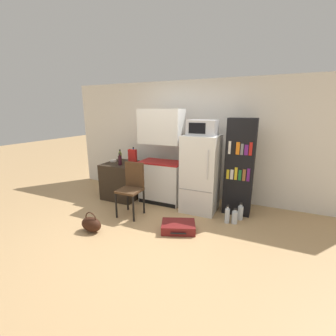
{
  "coord_description": "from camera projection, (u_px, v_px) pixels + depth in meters",
  "views": [
    {
      "loc": [
        1.56,
        -2.74,
        1.9
      ],
      "look_at": [
        -0.05,
        0.85,
        0.89
      ],
      "focal_mm": 24.0,
      "sensor_mm": 36.0,
      "label": 1
    }
  ],
  "objects": [
    {
      "name": "suitcase_large_flat",
      "position": [
        178.0,
        227.0,
        3.64
      ],
      "size": [
        0.64,
        0.54,
        0.14
      ],
      "rotation": [
        0.0,
        0.0,
        0.37
      ],
      "color": "maroon",
      "rests_on": "ground_plane"
    },
    {
      "name": "cereal_box",
      "position": [
        133.0,
        156.0,
        4.89
      ],
      "size": [
        0.19,
        0.07,
        0.3
      ],
      "color": "red",
      "rests_on": "side_table"
    },
    {
      "name": "wall_back",
      "position": [
        200.0,
        141.0,
        4.89
      ],
      "size": [
        6.4,
        0.1,
        2.52
      ],
      "color": "white",
      "rests_on": "ground_plane"
    },
    {
      "name": "handbag",
      "position": [
        91.0,
        224.0,
        3.61
      ],
      "size": [
        0.36,
        0.2,
        0.33
      ],
      "color": "#33190F",
      "rests_on": "ground_plane"
    },
    {
      "name": "bookshelf",
      "position": [
        239.0,
        167.0,
        4.12
      ],
      "size": [
        0.5,
        0.34,
        1.78
      ],
      "color": "black",
      "rests_on": "ground_plane"
    },
    {
      "name": "bottle_olive_oil",
      "position": [
        120.0,
        158.0,
        4.8
      ],
      "size": [
        0.07,
        0.07,
        0.32
      ],
      "color": "#566619",
      "rests_on": "side_table"
    },
    {
      "name": "bottle_wine_dark",
      "position": [
        120.0,
        160.0,
        4.73
      ],
      "size": [
        0.08,
        0.08,
        0.25
      ],
      "color": "black",
      "rests_on": "side_table"
    },
    {
      "name": "bowl",
      "position": [
        113.0,
        161.0,
        5.06
      ],
      "size": [
        0.14,
        0.14,
        0.04
      ],
      "color": "silver",
      "rests_on": "side_table"
    },
    {
      "name": "water_bottle_back",
      "position": [
        235.0,
        217.0,
        3.87
      ],
      "size": [
        0.1,
        0.1,
        0.28
      ],
      "color": "silver",
      "rests_on": "ground_plane"
    },
    {
      "name": "microwave",
      "position": [
        202.0,
        128.0,
        4.07
      ],
      "size": [
        0.52,
        0.37,
        0.27
      ],
      "color": "#B7B7BC",
      "rests_on": "refrigerator"
    },
    {
      "name": "water_bottle_front",
      "position": [
        227.0,
        215.0,
        3.89
      ],
      "size": [
        0.08,
        0.08,
        0.33
      ],
      "color": "silver",
      "rests_on": "ground_plane"
    },
    {
      "name": "ground_plane",
      "position": [
        149.0,
        236.0,
        3.51
      ],
      "size": [
        24.0,
        24.0,
        0.0
      ],
      "primitive_type": "plane",
      "color": "tan"
    },
    {
      "name": "kitchen_hutch",
      "position": [
        162.0,
        160.0,
        4.65
      ],
      "size": [
        0.89,
        0.51,
        1.93
      ],
      "color": "silver",
      "rests_on": "ground_plane"
    },
    {
      "name": "side_table",
      "position": [
        123.0,
        180.0,
        5.02
      ],
      "size": [
        0.75,
        0.76,
        0.78
      ],
      "color": "#2D2319",
      "rests_on": "ground_plane"
    },
    {
      "name": "water_bottle_middle",
      "position": [
        240.0,
        212.0,
        4.01
      ],
      "size": [
        0.09,
        0.09,
        0.32
      ],
      "color": "silver",
      "rests_on": "ground_plane"
    },
    {
      "name": "bottle_blue_soda",
      "position": [
        134.0,
        155.0,
        5.12
      ],
      "size": [
        0.06,
        0.06,
        0.32
      ],
      "color": "#1E47A3",
      "rests_on": "side_table"
    },
    {
      "name": "refrigerator",
      "position": [
        201.0,
        174.0,
        4.28
      ],
      "size": [
        0.65,
        0.67,
        1.46
      ],
      "color": "silver",
      "rests_on": "ground_plane"
    },
    {
      "name": "chair",
      "position": [
        132.0,
        184.0,
        4.13
      ],
      "size": [
        0.4,
        0.41,
        0.98
      ],
      "rotation": [
        0.0,
        0.0,
        0.0
      ],
      "color": "black",
      "rests_on": "ground_plane"
    }
  ]
}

